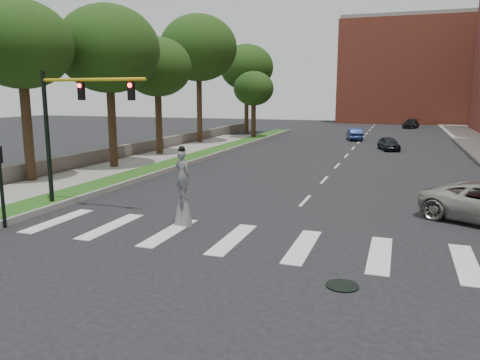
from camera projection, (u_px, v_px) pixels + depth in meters
The scene contains 19 objects.
ground_plane at pixel (259, 252), 15.63m from camera, with size 160.00×160.00×0.00m, color black.
grass_median at pixel (194, 157), 37.88m from camera, with size 2.00×60.00×0.25m, color #1F4C15.
median_curb at pixel (206, 158), 37.54m from camera, with size 0.20×60.00×0.28m, color gray.
sidewalk_left at pixel (85, 176), 29.55m from camera, with size 4.00×60.00×0.18m, color gray.
stone_wall at pixel (146, 147), 41.42m from camera, with size 0.50×56.00×1.10m, color #5C574F.
manhole at pixel (342, 286), 12.81m from camera, with size 0.90×0.90×0.04m, color black.
building_backdrop at pixel (414, 72), 84.62m from camera, with size 26.00×14.00×18.00m, color #C3543D.
traffic_signal at pixel (68, 118), 20.79m from camera, with size 5.30×0.23×6.20m.
secondary_signal at pixel (1, 179), 18.10m from camera, with size 0.25×0.21×3.23m.
stilt_performer at pixel (183, 193), 18.55m from camera, with size 0.83×0.62×3.21m.
car_near at pixel (389, 144), 43.68m from camera, with size 1.48×3.67×1.25m, color black.
car_mid at pixel (355, 134), 53.15m from camera, with size 1.42×4.07×1.34m, color #16244F.
car_far at pixel (411, 124), 71.78m from camera, with size 1.93×4.75×1.38m, color black.
tree_1 at pixel (20, 45), 26.22m from camera, with size 5.82×5.82×10.40m.
tree_2 at pixel (108, 50), 31.45m from camera, with size 6.90×6.90×11.10m.
tree_3 at pixel (157, 68), 38.50m from camera, with size 5.73×5.73×9.82m.
tree_4 at pixel (199, 48), 47.73m from camera, with size 7.91×7.91×13.17m.
tree_5 at pixel (247, 68), 60.47m from camera, with size 6.93×6.93×11.52m.
tree_6 at pixel (254, 89), 53.61m from camera, with size 4.61×4.61×7.76m.
Camera 1 is at (4.26, -14.33, 5.20)m, focal length 35.00 mm.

